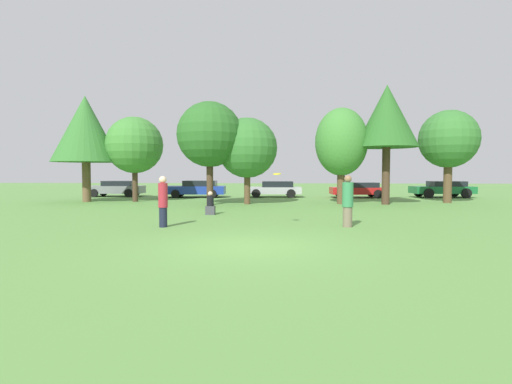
# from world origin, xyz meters

# --- Properties ---
(ground_plane) EXTENTS (120.00, 120.00, 0.00)m
(ground_plane) POSITION_xyz_m (0.00, 0.00, 0.00)
(ground_plane) COLOR #5B8E42
(person_thrower) EXTENTS (0.31, 0.31, 1.72)m
(person_thrower) POSITION_xyz_m (-3.09, 3.34, 0.89)
(person_thrower) COLOR #191E33
(person_thrower) RESTS_ON ground
(person_catcher) EXTENTS (0.37, 0.37, 1.74)m
(person_catcher) POSITION_xyz_m (3.10, 3.74, 0.88)
(person_catcher) COLOR #726651
(person_catcher) RESTS_ON ground
(frisbee) EXTENTS (0.27, 0.27, 0.07)m
(frisbee) POSITION_xyz_m (0.72, 3.74, 1.79)
(frisbee) COLOR yellow
(bystander_sitting) EXTENTS (0.40, 0.33, 1.02)m
(bystander_sitting) POSITION_xyz_m (-2.21, 7.39, 0.42)
(bystander_sitting) COLOR #3F3F47
(bystander_sitting) RESTS_ON ground
(tree_0) EXTENTS (4.15, 4.15, 6.66)m
(tree_0) POSITION_xyz_m (-11.35, 14.58, 4.55)
(tree_0) COLOR brown
(tree_0) RESTS_ON ground
(tree_1) EXTENTS (3.56, 3.56, 5.36)m
(tree_1) POSITION_xyz_m (-8.34, 14.89, 3.57)
(tree_1) COLOR #473323
(tree_1) RESTS_ON ground
(tree_2) EXTENTS (3.69, 3.69, 5.84)m
(tree_2) POSITION_xyz_m (-3.14, 12.58, 3.98)
(tree_2) COLOR #473323
(tree_2) RESTS_ON ground
(tree_3) EXTENTS (3.49, 3.49, 5.03)m
(tree_3) POSITION_xyz_m (-1.07, 13.30, 3.26)
(tree_3) COLOR brown
(tree_3) RESTS_ON ground
(tree_4) EXTENTS (3.05, 3.05, 5.63)m
(tree_4) POSITION_xyz_m (4.42, 13.84, 3.61)
(tree_4) COLOR brown
(tree_4) RESTS_ON ground
(tree_5) EXTENTS (3.58, 3.58, 6.87)m
(tree_5) POSITION_xyz_m (6.95, 13.58, 5.04)
(tree_5) COLOR #473323
(tree_5) RESTS_ON ground
(tree_6) EXTENTS (3.50, 3.50, 5.63)m
(tree_6) POSITION_xyz_m (11.05, 15.05, 3.84)
(tree_6) COLOR brown
(tree_6) RESTS_ON ground
(parked_car_grey) EXTENTS (4.28, 2.09, 1.21)m
(parked_car_grey) POSITION_xyz_m (-11.75, 20.08, 0.65)
(parked_car_grey) COLOR slate
(parked_car_grey) RESTS_ON ground
(parked_car_blue) EXTENTS (4.42, 2.22, 1.25)m
(parked_car_blue) POSITION_xyz_m (-5.35, 19.54, 0.66)
(parked_car_blue) COLOR #1E389E
(parked_car_blue) RESTS_ON ground
(parked_car_silver) EXTENTS (4.22, 2.12, 1.20)m
(parked_car_silver) POSITION_xyz_m (0.43, 20.04, 0.63)
(parked_car_silver) COLOR #B2B2B7
(parked_car_silver) RESTS_ON ground
(parked_car_red) EXTENTS (4.03, 2.01, 1.12)m
(parked_car_red) POSITION_xyz_m (6.66, 19.83, 0.60)
(parked_car_red) COLOR red
(parked_car_red) RESTS_ON ground
(parked_car_green) EXTENTS (4.43, 2.15, 1.21)m
(parked_car_green) POSITION_xyz_m (12.93, 20.37, 0.66)
(parked_car_green) COLOR #196633
(parked_car_green) RESTS_ON ground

